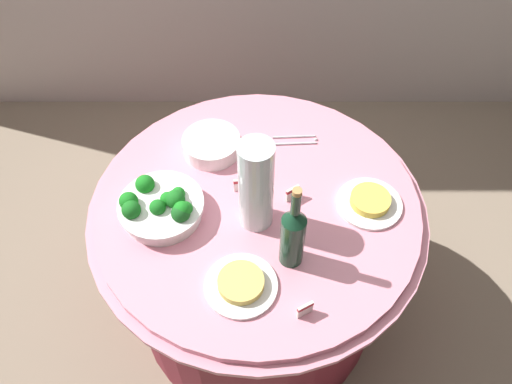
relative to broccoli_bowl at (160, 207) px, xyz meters
name	(u,v)px	position (x,y,z in m)	size (l,w,h in m)	color
ground_plane	(256,301)	(0.31, 0.06, -0.79)	(6.00, 6.00, 0.00)	gray
buffet_table	(256,258)	(0.31, 0.06, -0.41)	(1.16, 1.16, 0.74)	maroon
broccoli_bowl	(160,207)	(0.00, 0.00, 0.00)	(0.28, 0.28, 0.11)	white
plate_stack	(210,145)	(0.15, 0.29, -0.02)	(0.21, 0.21, 0.06)	white
wine_bottle	(291,235)	(0.41, -0.17, 0.08)	(0.07, 0.07, 0.34)	#153A25
decorative_fruit_vase	(254,190)	(0.31, -0.01, 0.10)	(0.11, 0.11, 0.34)	silver
serving_tongs	(295,140)	(0.46, 0.34, -0.04)	(0.17, 0.05, 0.01)	silver
food_plate_fried_egg	(368,201)	(0.69, 0.04, -0.03)	(0.22, 0.22, 0.04)	white
food_plate_noodles	(240,284)	(0.26, -0.26, -0.03)	(0.22, 0.22, 0.04)	white
label_placard_front	(304,309)	(0.45, -0.35, -0.01)	(0.05, 0.03, 0.05)	white
label_placard_mid	(239,184)	(0.26, 0.11, -0.01)	(0.05, 0.02, 0.05)	white
label_placard_rear	(291,192)	(0.43, 0.07, -0.01)	(0.05, 0.04, 0.05)	white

